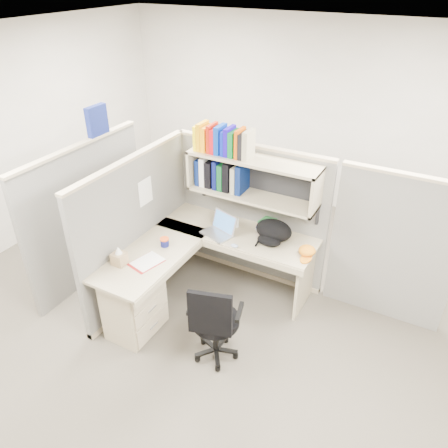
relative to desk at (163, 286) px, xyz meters
The scene contains 14 objects.
ground 0.66m from the desk, 35.01° to the left, with size 6.00×6.00×0.00m, color #3C372E.
room_shell 1.28m from the desk, 35.01° to the left, with size 6.00×6.00×6.00m.
cubicle 0.88m from the desk, 86.86° to the left, with size 3.79×1.84×1.95m.
desk is the anchor object (origin of this frame).
laptop 0.85m from the desk, 70.93° to the left, with size 0.33×0.33×0.24m, color #B6B7BB, non-canonical shape.
backpack 1.24m from the desk, 46.57° to the left, with size 0.39×0.30×0.23m, color black, non-canonical shape.
orange_cap 1.50m from the desk, 33.86° to the left, with size 0.17×0.20×0.09m, color orange, non-canonical shape.
snack_canister 0.45m from the desk, 116.31° to the left, with size 0.09×0.09×0.09m.
tissue_box 0.55m from the desk, 147.87° to the right, with size 0.12×0.12×0.20m, color tan, non-canonical shape.
mouse 0.84m from the desk, 48.81° to the left, with size 0.08×0.05×0.03m, color #8A9EC5.
paper_cup 1.07m from the desk, 70.41° to the left, with size 0.07×0.07×0.09m, color white.
book_stack 1.32m from the desk, 58.51° to the left, with size 0.17×0.22×0.11m, color gray, non-canonical shape.
loose_paper 0.32m from the desk, 157.99° to the right, with size 0.22×0.29×0.00m, color silver, non-canonical shape.
task_chair 0.78m from the desk, 17.02° to the right, with size 0.53×0.49×0.92m.
Camera 1 is at (1.79, -3.03, 3.25)m, focal length 35.00 mm.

